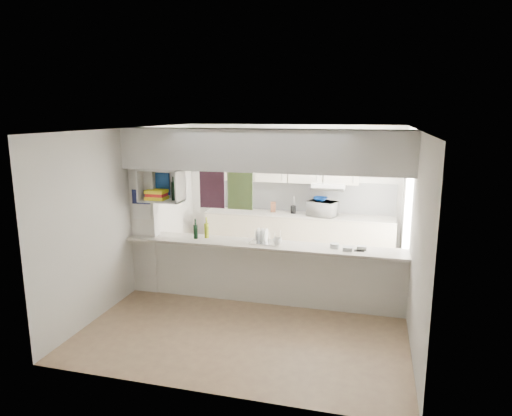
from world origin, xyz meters
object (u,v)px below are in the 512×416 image
(bowl, at_px, (320,199))
(wine_bottles, at_px, (201,231))
(microwave, at_px, (323,209))
(dish_rack, at_px, (265,237))

(bowl, bearing_deg, wine_bottles, -127.84)
(bowl, height_order, wine_bottles, bowl)
(bowl, relative_size, wine_bottles, 0.82)
(microwave, distance_m, bowl, 0.19)
(microwave, relative_size, bowl, 1.91)
(microwave, height_order, dish_rack, microwave)
(microwave, relative_size, wine_bottles, 1.57)
(dish_rack, xyz_separation_m, wine_bottles, (-1.00, -0.01, 0.03))
(dish_rack, bearing_deg, wine_bottles, -175.96)
(bowl, bearing_deg, dish_rack, -105.97)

